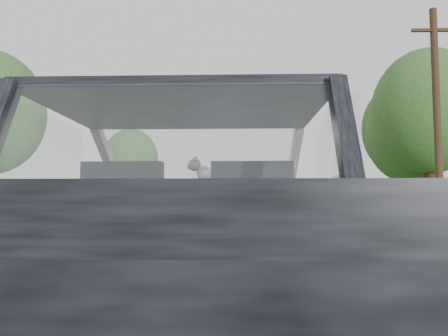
# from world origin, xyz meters

# --- Properties ---
(ground) EXTENTS (140.00, 140.00, 0.00)m
(ground) POSITION_xyz_m (0.00, 0.00, 0.00)
(ground) COLOR #25252C
(ground) RESTS_ON ground
(subject_car) EXTENTS (1.80, 4.00, 1.45)m
(subject_car) POSITION_xyz_m (0.00, 0.00, 0.72)
(subject_car) COLOR black
(subject_car) RESTS_ON ground
(dashboard) EXTENTS (1.58, 0.45, 0.30)m
(dashboard) POSITION_xyz_m (0.00, 0.62, 0.85)
(dashboard) COLOR black
(dashboard) RESTS_ON subject_car
(driver_seat) EXTENTS (0.50, 0.72, 0.42)m
(driver_seat) POSITION_xyz_m (-0.40, -0.29, 0.88)
(driver_seat) COLOR black
(driver_seat) RESTS_ON subject_car
(passenger_seat) EXTENTS (0.50, 0.72, 0.42)m
(passenger_seat) POSITION_xyz_m (0.40, -0.29, 0.88)
(passenger_seat) COLOR black
(passenger_seat) RESTS_ON subject_car
(steering_wheel) EXTENTS (0.36, 0.36, 0.04)m
(steering_wheel) POSITION_xyz_m (-0.40, 0.33, 0.92)
(steering_wheel) COLOR black
(steering_wheel) RESTS_ON dashboard
(cat) EXTENTS (0.54, 0.23, 0.24)m
(cat) POSITION_xyz_m (0.18, 0.61, 1.08)
(cat) COLOR slate
(cat) RESTS_ON dashboard
(guardrail) EXTENTS (0.05, 90.00, 0.32)m
(guardrail) POSITION_xyz_m (4.30, 10.00, 0.58)
(guardrail) COLOR gray
(guardrail) RESTS_ON ground
(other_car) EXTENTS (2.53, 4.76, 1.49)m
(other_car) POSITION_xyz_m (0.08, 19.85, 0.74)
(other_car) COLOR silver
(other_car) RESTS_ON ground
(highway_sign) EXTENTS (0.37, 1.03, 2.59)m
(highway_sign) POSITION_xyz_m (6.76, 25.80, 1.29)
(highway_sign) COLOR #155925
(highway_sign) RESTS_ON ground
(utility_pole) EXTENTS (0.30, 0.30, 7.06)m
(utility_pole) POSITION_xyz_m (6.61, 10.76, 3.53)
(utility_pole) COLOR #50311F
(utility_pole) RESTS_ON ground
(tree_1) EXTENTS (7.15, 7.15, 8.31)m
(tree_1) POSITION_xyz_m (9.85, 18.87, 4.16)
(tree_1) COLOR #284E1E
(tree_1) RESTS_ON ground
(tree_2) EXTENTS (5.09, 5.09, 6.85)m
(tree_2) POSITION_xyz_m (9.59, 20.69, 3.43)
(tree_2) COLOR #284E1E
(tree_2) RESTS_ON ground
(tree_3) EXTENTS (7.86, 7.86, 9.78)m
(tree_3) POSITION_xyz_m (12.97, 29.92, 4.89)
(tree_3) COLOR #284E1E
(tree_3) RESTS_ON ground
(tree_6) EXTENTS (4.82, 4.82, 6.21)m
(tree_6) POSITION_xyz_m (-7.79, 29.36, 3.10)
(tree_6) COLOR #284E1E
(tree_6) RESTS_ON ground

